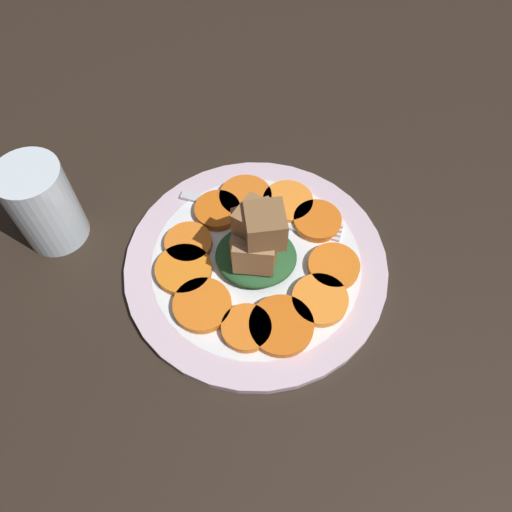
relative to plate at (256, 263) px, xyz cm
name	(u,v)px	position (x,y,z in cm)	size (l,w,h in cm)	color
table_slab	(256,270)	(0.00, 0.00, -1.52)	(120.00, 120.00, 2.00)	black
plate	(256,263)	(0.00, 0.00, 0.00)	(29.78, 29.78, 1.05)	silver
carrot_slice_0	(246,328)	(0.06, 8.48, 1.06)	(5.25, 5.25, 0.97)	orange
carrot_slice_1	(281,326)	(-3.56, 7.79, 1.06)	(6.78, 6.78, 0.97)	#D76115
carrot_slice_2	(320,300)	(-7.39, 4.35, 1.06)	(6.06, 6.06, 0.97)	orange
carrot_slice_3	(334,263)	(-8.72, -0.47, 1.06)	(5.76, 5.76, 0.97)	orange
carrot_slice_4	(317,221)	(-6.56, -6.01, 1.06)	(5.66, 5.66, 0.97)	orange
carrot_slice_5	(288,202)	(-2.87, -8.37, 1.06)	(6.06, 6.06, 0.97)	orange
carrot_slice_6	(246,197)	(2.29, -8.49, 1.06)	(6.39, 6.39, 0.97)	orange
carrot_slice_7	(218,210)	(5.35, -6.15, 1.06)	(5.50, 5.50, 0.97)	#D76115
carrot_slice_8	(188,243)	(7.92, -1.13, 1.06)	(5.43, 5.43, 0.97)	orange
carrot_slice_9	(184,270)	(7.81, 2.39, 1.06)	(6.27, 6.27, 0.97)	orange
carrot_slice_10	(202,305)	(4.99, 6.44, 1.06)	(6.27, 6.27, 0.97)	orange
center_pile	(256,241)	(-0.02, -0.02, 4.60)	(9.11, 8.48, 9.90)	#235128
fork	(264,214)	(-0.16, -6.38, 0.78)	(19.94, 5.17, 0.40)	silver
water_glass	(43,205)	(23.96, -1.89, 4.84)	(7.18, 7.18, 10.73)	silver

